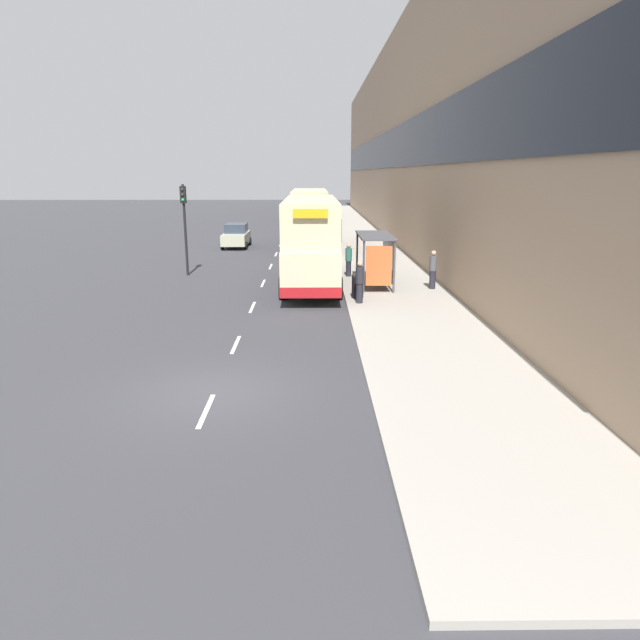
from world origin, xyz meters
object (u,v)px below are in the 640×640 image
Objects in this scene: bus_shelter at (379,251)px; double_decker_bus_ahead at (310,218)px; pedestrian_2 at (433,269)px; litter_bin at (358,286)px; car_1 at (307,215)px; pedestrian_1 at (349,260)px; double_decker_bus_near at (311,240)px; pedestrian_at_shelter at (360,282)px; car_0 at (316,210)px; traffic_light_far_kerb at (184,215)px; car_2 at (236,236)px.

double_decker_bus_ahead is (-3.43, 15.56, 0.41)m from bus_shelter.
pedestrian_2 is 4.28m from litter_bin.
pedestrian_1 reaches higher than car_1.
car_1 is 4.14× the size of litter_bin.
pedestrian_2 reaches higher than pedestrian_1.
double_decker_bus_near reaches higher than bus_shelter.
pedestrian_1 is at bearing 90.71° from litter_bin.
double_decker_bus_ahead is at bearing 99.48° from pedestrian_1.
double_decker_bus_near reaches higher than pedestrian_2.
double_decker_bus_ahead is 6.05× the size of pedestrian_at_shelter.
pedestrian_2 is (5.22, -48.15, 0.19)m from car_0.
traffic_light_far_kerb reaches higher than double_decker_bus_ahead.
litter_bin is (0.07, -5.47, -0.36)m from pedestrian_1.
double_decker_bus_ahead is 5.85m from car_2.
car_2 is at bearing 110.61° from double_decker_bus_near.
pedestrian_2 reaches higher than pedestrian_at_shelter.
car_2 reaches higher than litter_bin.
car_1 is 0.99× the size of car_2.
car_0 is 51.23m from pedestrian_at_shelter.
pedestrian_2 is at bearing -14.95° from bus_shelter.
bus_shelter reaches higher than litter_bin.
bus_shelter is at bearing -65.00° from pedestrian_1.
double_decker_bus_near is 14.49m from double_decker_bus_ahead.
car_1 is (-0.39, 24.14, -1.44)m from double_decker_bus_ahead.
bus_shelter reaches higher than car_0.
double_decker_bus_ahead is at bearing -91.30° from car_0.
pedestrian_2 is at bearing -83.81° from car_0.
car_0 is at bearing 93.26° from bus_shelter.
double_decker_bus_ahead is at bearing 90.51° from double_decker_bus_near.
car_1 is 42.48m from litter_bin.
pedestrian_at_shelter is 12.01m from traffic_light_far_kerb.
car_0 is at bearing 88.70° from double_decker_bus_ahead.
bus_shelter is at bearing 65.66° from litter_bin.
car_0 is 3.94× the size of litter_bin.
double_decker_bus_ahead is 2.62× the size of car_0.
double_decker_bus_ahead is 5.93× the size of pedestrian_2.
pedestrian_1 reaches higher than car_2.
bus_shelter is at bearing -86.74° from car_0.
bus_shelter is 4.00m from pedestrian_at_shelter.
double_decker_bus_ahead reaches higher than litter_bin.
bus_shelter is at bearing 165.05° from pedestrian_2.
double_decker_bus_near is at bearing 162.03° from bus_shelter.
litter_bin is 11.47m from traffic_light_far_kerb.
pedestrian_2 is (2.52, -0.67, -0.80)m from bus_shelter.
car_2 is 2.46× the size of pedestrian_at_shelter.
pedestrian_2 is at bearing -69.88° from double_decker_bus_ahead.
double_decker_bus_near reaches higher than pedestrian_at_shelter.
traffic_light_far_kerb is at bearing -120.19° from double_decker_bus_ahead.
pedestrian_1 is (2.14, -12.79, -1.26)m from double_decker_bus_ahead.
double_decker_bus_ahead is 2.46× the size of car_2.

